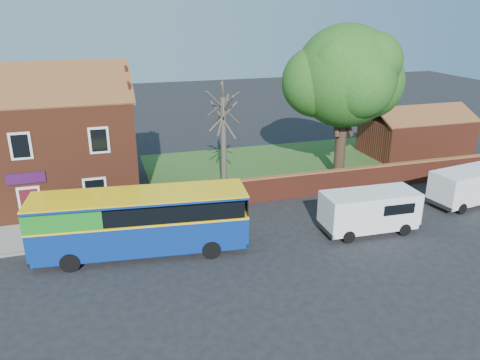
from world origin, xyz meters
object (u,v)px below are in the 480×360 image
object	(u,v)px
van_far	(470,185)
large_tree	(345,79)
bus	(134,220)
van_near	(370,210)

from	to	relation	value
van_far	large_tree	distance (m)	10.43
bus	van_near	world-z (taller)	bus
van_near	large_tree	size ratio (longest dim) A/B	0.49
van_near	large_tree	world-z (taller)	large_tree
bus	van_far	bearing A→B (deg)	7.36
van_near	van_far	size ratio (longest dim) A/B	0.98
bus	large_tree	world-z (taller)	large_tree
large_tree	bus	bearing A→B (deg)	-153.82
bus	van_near	xyz separation A→B (m)	(12.33, -1.18, -0.51)
van_far	bus	bearing A→B (deg)	172.05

